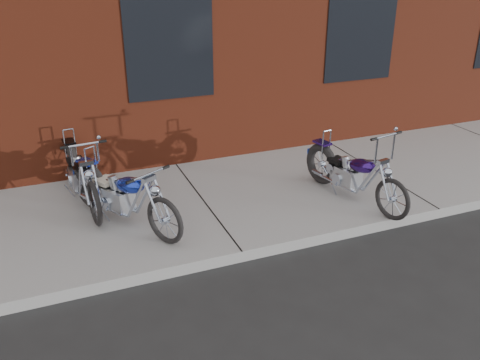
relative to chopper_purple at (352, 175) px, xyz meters
name	(u,v)px	position (x,y,z in m)	size (l,w,h in m)	color
ground	(242,262)	(-2.02, -0.77, -0.52)	(120.00, 120.00, 0.00)	black
sidewalk	(204,205)	(-2.02, 0.73, -0.44)	(22.00, 3.00, 0.15)	#989692
chopper_purple	(352,175)	(0.00, 0.00, 0.00)	(0.60, 2.00, 1.14)	black
chopper_blue	(122,197)	(-3.21, 0.48, 0.02)	(1.12, 1.91, 0.93)	black
chopper_third	(81,177)	(-3.64, 1.37, 0.01)	(0.51, 2.10, 1.07)	black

